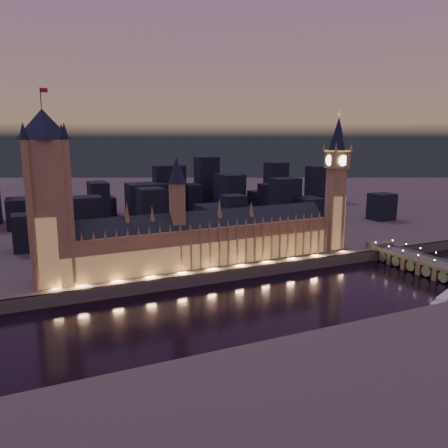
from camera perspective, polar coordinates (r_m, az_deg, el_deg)
name	(u,v)px	position (r m, az deg, el deg)	size (l,w,h in m)	color
ground_plane	(253,301)	(273.22, 3.81, -10.01)	(2000.00, 2000.00, 0.00)	black
north_bank	(109,195)	(760.21, -14.83, 3.71)	(2000.00, 960.00, 8.00)	#504240
embankment_wall	(226,276)	(306.55, 0.22, -6.79)	(2000.00, 2.50, 8.00)	#415047
palace_of_westminster	(203,240)	(315.82, -2.71, -2.04)	(202.00, 25.15, 78.00)	#8E7152
victoria_tower	(48,190)	(288.49, -22.01, 4.14)	(31.68, 31.68, 119.64)	#8E7152
elizabeth_tower	(336,172)	(367.21, 14.48, 6.58)	(18.00, 18.00, 113.31)	#8E7152
westminster_bridge	(427,266)	(355.75, 24.96, -4.98)	(19.16, 113.00, 15.90)	#415047
river_boat	(447,299)	(304.25, 27.06, -8.70)	(42.60, 24.82, 4.50)	#415047
city_backdrop	(178,199)	(499.85, -6.01, 3.31)	(489.25, 215.63, 85.61)	black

